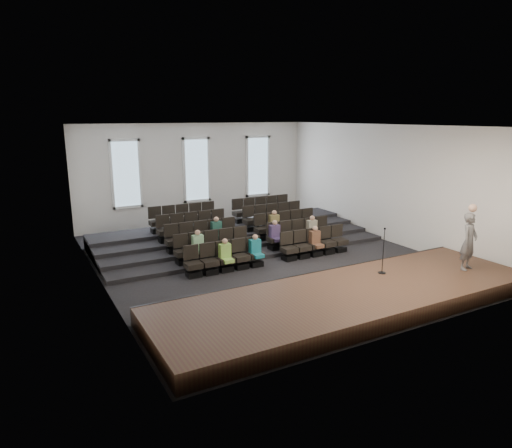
{
  "coord_description": "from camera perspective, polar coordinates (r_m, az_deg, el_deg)",
  "views": [
    {
      "loc": [
        -8.27,
        -14.54,
        5.37
      ],
      "look_at": [
        -0.11,
        0.5,
        1.28
      ],
      "focal_mm": 32.0,
      "sensor_mm": 36.0,
      "label": 1
    }
  ],
  "objects": [
    {
      "name": "ground",
      "position": [
        17.57,
        1.09,
        -4.35
      ],
      "size": [
        14.0,
        14.0,
        0.0
      ],
      "primitive_type": "plane",
      "color": "black",
      "rests_on": "ground"
    },
    {
      "name": "risers",
      "position": [
        20.22,
        -3.34,
        -1.4
      ],
      "size": [
        11.8,
        4.8,
        0.6
      ],
      "color": "black",
      "rests_on": "ground"
    },
    {
      "name": "speaker",
      "position": [
        16.12,
        25.08,
        -1.99
      ],
      "size": [
        0.77,
        0.6,
        1.86
      ],
      "primitive_type": "imported",
      "rotation": [
        0.0,
        0.0,
        0.25
      ],
      "color": "#5D5A58",
      "rests_on": "stage"
    },
    {
      "name": "stage_lip",
      "position": [
        14.84,
        7.49,
        -6.85
      ],
      "size": [
        11.8,
        0.06,
        0.52
      ],
      "primitive_type": "cube",
      "color": "black",
      "rests_on": "ground"
    },
    {
      "name": "wall_back",
      "position": [
        23.27,
        -7.48,
        6.25
      ],
      "size": [
        12.0,
        0.04,
        5.0
      ],
      "primitive_type": "cube",
      "color": "silver",
      "rests_on": "ground"
    },
    {
      "name": "wall_front",
      "position": [
        11.54,
        18.6,
        -1.66
      ],
      "size": [
        12.0,
        0.04,
        5.0
      ],
      "primitive_type": "cube",
      "color": "silver",
      "rests_on": "ground"
    },
    {
      "name": "stage",
      "position": [
        13.55,
        11.92,
        -9.05
      ],
      "size": [
        11.8,
        3.6,
        0.5
      ],
      "primitive_type": "cube",
      "color": "#422E1C",
      "rests_on": "ground"
    },
    {
      "name": "mic_stand",
      "position": [
        14.92,
        15.56,
        -4.32
      ],
      "size": [
        0.25,
        0.25,
        1.48
      ],
      "color": "black",
      "rests_on": "stage"
    },
    {
      "name": "seating_rows",
      "position": [
        18.68,
        -1.23,
        -1.09
      ],
      "size": [
        6.8,
        4.7,
        1.67
      ],
      "color": "black",
      "rests_on": "ground"
    },
    {
      "name": "wall_right",
      "position": [
        20.59,
        15.92,
        4.93
      ],
      "size": [
        0.04,
        14.0,
        5.0
      ],
      "primitive_type": "cube",
      "color": "silver",
      "rests_on": "ground"
    },
    {
      "name": "audience",
      "position": [
        17.61,
        0.59,
        -1.55
      ],
      "size": [
        5.45,
        2.64,
        1.1
      ],
      "color": "#8FC74F",
      "rests_on": "seating_rows"
    },
    {
      "name": "ceiling",
      "position": [
        16.73,
        1.17,
        12.22
      ],
      "size": [
        12.0,
        14.0,
        0.02
      ],
      "primitive_type": "cube",
      "color": "white",
      "rests_on": "ground"
    },
    {
      "name": "wall_left",
      "position": [
        14.99,
        -19.32,
        1.65
      ],
      "size": [
        0.04,
        14.0,
        5.0
      ],
      "primitive_type": "cube",
      "color": "silver",
      "rests_on": "ground"
    },
    {
      "name": "windows",
      "position": [
        23.18,
        -7.44,
        6.73
      ],
      "size": [
        8.44,
        0.1,
        3.24
      ],
      "color": "white",
      "rests_on": "wall_back"
    }
  ]
}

